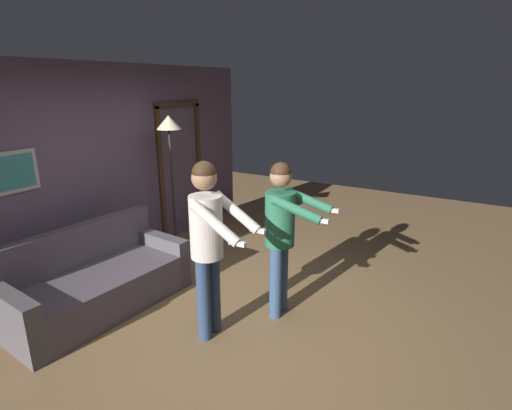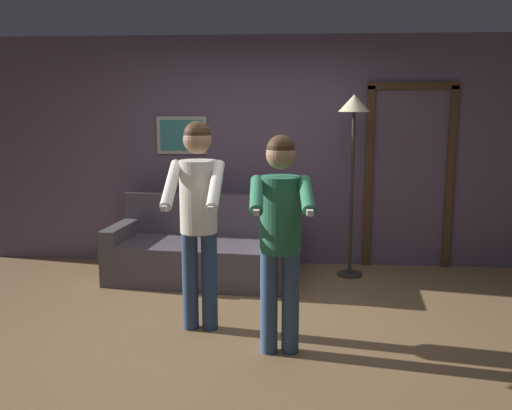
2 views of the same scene
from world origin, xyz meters
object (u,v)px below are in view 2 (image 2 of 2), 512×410
(torchiere_lamp, at_px, (354,126))
(person_standing_right, at_px, (280,225))
(couch, at_px, (202,254))
(person_standing_left, at_px, (198,206))

(torchiere_lamp, distance_m, person_standing_right, 2.24)
(couch, distance_m, torchiere_lamp, 2.09)
(person_standing_left, distance_m, person_standing_right, 0.79)
(couch, xyz_separation_m, person_standing_left, (0.21, -1.36, 0.76))
(person_standing_left, bearing_deg, torchiere_lamp, 49.97)
(torchiere_lamp, bearing_deg, person_standing_left, -130.03)
(torchiere_lamp, xyz_separation_m, person_standing_right, (-0.69, -2.03, -0.64))
(person_standing_right, bearing_deg, person_standing_left, 148.71)
(couch, bearing_deg, torchiere_lamp, 9.42)
(person_standing_left, bearing_deg, couch, 98.97)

